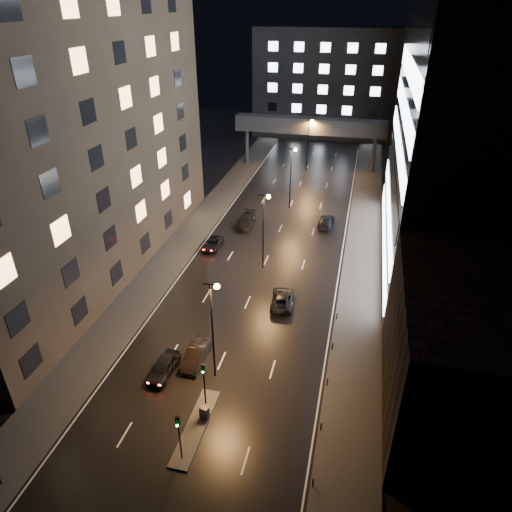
# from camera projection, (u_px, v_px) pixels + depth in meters

# --- Properties ---
(ground) EXTENTS (160.00, 160.00, 0.00)m
(ground) POSITION_uv_depth(u_px,v_px,m) (280.00, 228.00, 69.27)
(ground) COLOR black
(ground) RESTS_ON ground
(sidewalk_left) EXTENTS (5.00, 110.00, 0.15)m
(sidewalk_left) POSITION_uv_depth(u_px,v_px,m) (191.00, 234.00, 67.55)
(sidewalk_left) COLOR #383533
(sidewalk_left) RESTS_ON ground
(sidewalk_right) EXTENTS (5.00, 110.00, 0.15)m
(sidewalk_right) POSITION_uv_depth(u_px,v_px,m) (363.00, 253.00, 62.45)
(sidewalk_right) COLOR #383533
(sidewalk_right) RESTS_ON ground
(building_left) EXTENTS (15.00, 48.00, 40.00)m
(building_left) POSITION_uv_depth(u_px,v_px,m) (58.00, 106.00, 50.49)
(building_left) COLOR #2D2319
(building_left) RESTS_ON ground
(building_right_low) EXTENTS (10.00, 18.00, 12.00)m
(building_right_low) POSITION_uv_depth(u_px,v_px,m) (457.00, 353.00, 35.99)
(building_right_low) COLOR black
(building_right_low) RESTS_ON ground
(building_right_glass) EXTENTS (20.00, 36.00, 45.00)m
(building_right_glass) POSITION_uv_depth(u_px,v_px,m) (504.00, 82.00, 49.75)
(building_right_glass) COLOR black
(building_right_glass) RESTS_ON ground
(building_far) EXTENTS (34.00, 14.00, 25.00)m
(building_far) POSITION_uv_depth(u_px,v_px,m) (326.00, 83.00, 112.28)
(building_far) COLOR #333335
(building_far) RESTS_ON ground
(skybridge) EXTENTS (30.00, 3.00, 10.00)m
(skybridge) POSITION_uv_depth(u_px,v_px,m) (310.00, 126.00, 90.60)
(skybridge) COLOR #333335
(skybridge) RESTS_ON ground
(median_island) EXTENTS (1.60, 8.00, 0.15)m
(median_island) POSITION_uv_depth(u_px,v_px,m) (196.00, 427.00, 36.98)
(median_island) COLOR #383533
(median_island) RESTS_ON ground
(traffic_signal_near) EXTENTS (0.28, 0.34, 4.40)m
(traffic_signal_near) POSITION_uv_depth(u_px,v_px,m) (204.00, 378.00, 37.61)
(traffic_signal_near) COLOR black
(traffic_signal_near) RESTS_ON median_island
(traffic_signal_far) EXTENTS (0.28, 0.34, 4.40)m
(traffic_signal_far) POSITION_uv_depth(u_px,v_px,m) (179.00, 431.00, 32.95)
(traffic_signal_far) COLOR black
(traffic_signal_far) RESTS_ON median_island
(bollard_row) EXTENTS (0.12, 25.12, 0.90)m
(bollard_row) POSITION_uv_depth(u_px,v_px,m) (324.00, 404.00, 38.59)
(bollard_row) COLOR black
(bollard_row) RESTS_ON ground
(streetlight_near) EXTENTS (1.45, 0.50, 10.15)m
(streetlight_near) POSITION_uv_depth(u_px,v_px,m) (214.00, 319.00, 38.94)
(streetlight_near) COLOR black
(streetlight_near) RESTS_ON ground
(streetlight_mid_a) EXTENTS (1.45, 0.50, 10.15)m
(streetlight_mid_a) POSITION_uv_depth(u_px,v_px,m) (265.00, 222.00, 55.88)
(streetlight_mid_a) COLOR black
(streetlight_mid_a) RESTS_ON ground
(streetlight_mid_b) EXTENTS (1.45, 0.50, 10.15)m
(streetlight_mid_b) POSITION_uv_depth(u_px,v_px,m) (292.00, 171.00, 72.83)
(streetlight_mid_b) COLOR black
(streetlight_mid_b) RESTS_ON ground
(streetlight_far) EXTENTS (1.45, 0.50, 10.15)m
(streetlight_far) POSITION_uv_depth(u_px,v_px,m) (309.00, 138.00, 89.77)
(streetlight_far) COLOR black
(streetlight_far) RESTS_ON ground
(car_away_a) EXTENTS (2.03, 4.62, 1.55)m
(car_away_a) POSITION_uv_depth(u_px,v_px,m) (163.00, 367.00, 41.96)
(car_away_a) COLOR black
(car_away_a) RESTS_ON ground
(car_away_b) EXTENTS (1.78, 4.87, 1.59)m
(car_away_b) POSITION_uv_depth(u_px,v_px,m) (196.00, 355.00, 43.44)
(car_away_b) COLOR black
(car_away_b) RESTS_ON ground
(car_away_c) EXTENTS (2.21, 4.66, 1.29)m
(car_away_c) POSITION_uv_depth(u_px,v_px,m) (212.00, 244.00, 63.51)
(car_away_c) COLOR black
(car_away_c) RESTS_ON ground
(car_away_d) EXTENTS (2.31, 5.58, 1.62)m
(car_away_d) POSITION_uv_depth(u_px,v_px,m) (246.00, 221.00, 69.72)
(car_away_d) COLOR black
(car_away_d) RESTS_ON ground
(car_toward_a) EXTENTS (2.90, 5.42, 1.45)m
(car_toward_a) POSITION_uv_depth(u_px,v_px,m) (282.00, 299.00, 51.66)
(car_toward_a) COLOR black
(car_toward_a) RESTS_ON ground
(car_toward_b) EXTENTS (2.41, 5.33, 1.52)m
(car_toward_b) POSITION_uv_depth(u_px,v_px,m) (326.00, 221.00, 69.67)
(car_toward_b) COLOR black
(car_toward_b) RESTS_ON ground
(utility_cabinet) EXTENTS (0.80, 0.61, 1.08)m
(utility_cabinet) POSITION_uv_depth(u_px,v_px,m) (204.00, 412.00, 37.51)
(utility_cabinet) COLOR #4E4E50
(utility_cabinet) RESTS_ON median_island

